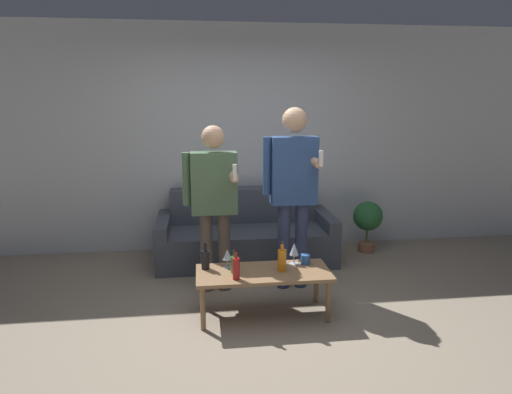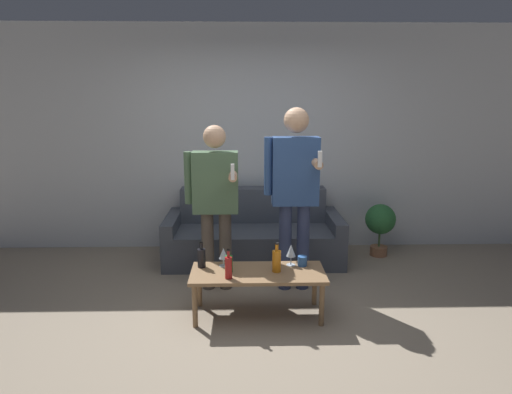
{
  "view_description": "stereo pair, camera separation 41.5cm",
  "coord_description": "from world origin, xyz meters",
  "px_view_note": "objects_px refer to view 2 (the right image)",
  "views": [
    {
      "loc": [
        -0.47,
        -3.39,
        1.86
      ],
      "look_at": [
        0.04,
        0.71,
        0.95
      ],
      "focal_mm": 32.0,
      "sensor_mm": 36.0,
      "label": 1
    },
    {
      "loc": [
        -0.06,
        -3.42,
        1.86
      ],
      "look_at": [
        0.04,
        0.71,
        0.95
      ],
      "focal_mm": 32.0,
      "sensor_mm": 36.0,
      "label": 2
    }
  ],
  "objects_px": {
    "coffee_table": "(258,276)",
    "person_standing_left": "(215,196)",
    "bottle_orange": "(201,257)",
    "couch": "(254,235)",
    "person_standing_right": "(295,185)"
  },
  "relations": [
    {
      "from": "bottle_orange",
      "to": "couch",
      "type": "bearing_deg",
      "value": 69.91
    },
    {
      "from": "person_standing_right",
      "to": "person_standing_left",
      "type": "bearing_deg",
      "value": 178.42
    },
    {
      "from": "coffee_table",
      "to": "person_standing_right",
      "type": "distance_m",
      "value": 0.96
    },
    {
      "from": "couch",
      "to": "bottle_orange",
      "type": "height_order",
      "value": "couch"
    },
    {
      "from": "couch",
      "to": "coffee_table",
      "type": "bearing_deg",
      "value": -89.68
    },
    {
      "from": "person_standing_right",
      "to": "bottle_orange",
      "type": "bearing_deg",
      "value": -152.24
    },
    {
      "from": "person_standing_left",
      "to": "couch",
      "type": "bearing_deg",
      "value": 65.57
    },
    {
      "from": "couch",
      "to": "person_standing_left",
      "type": "xyz_separation_m",
      "value": [
        -0.38,
        -0.84,
        0.66
      ]
    },
    {
      "from": "bottle_orange",
      "to": "person_standing_left",
      "type": "bearing_deg",
      "value": 78.32
    },
    {
      "from": "coffee_table",
      "to": "bottle_orange",
      "type": "bearing_deg",
      "value": 166.31
    },
    {
      "from": "couch",
      "to": "person_standing_right",
      "type": "xyz_separation_m",
      "value": [
        0.37,
        -0.86,
        0.76
      ]
    },
    {
      "from": "couch",
      "to": "coffee_table",
      "type": "relative_size",
      "value": 1.75
    },
    {
      "from": "couch",
      "to": "coffee_table",
      "type": "height_order",
      "value": "couch"
    },
    {
      "from": "coffee_table",
      "to": "person_standing_left",
      "type": "distance_m",
      "value": 0.92
    },
    {
      "from": "person_standing_left",
      "to": "coffee_table",
      "type": "bearing_deg",
      "value": -56.39
    }
  ]
}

